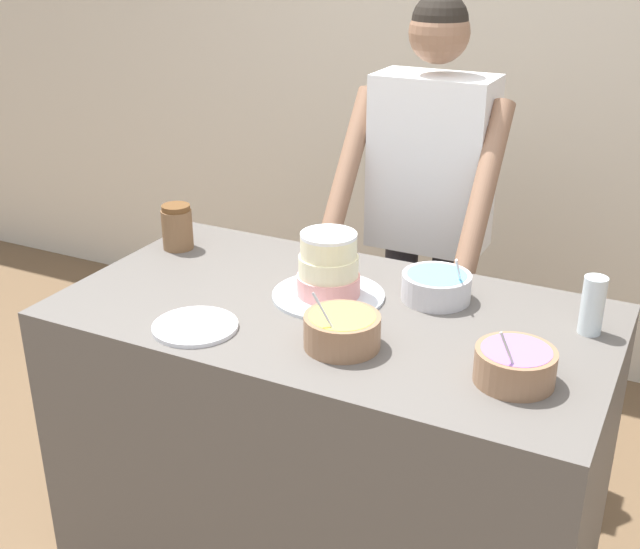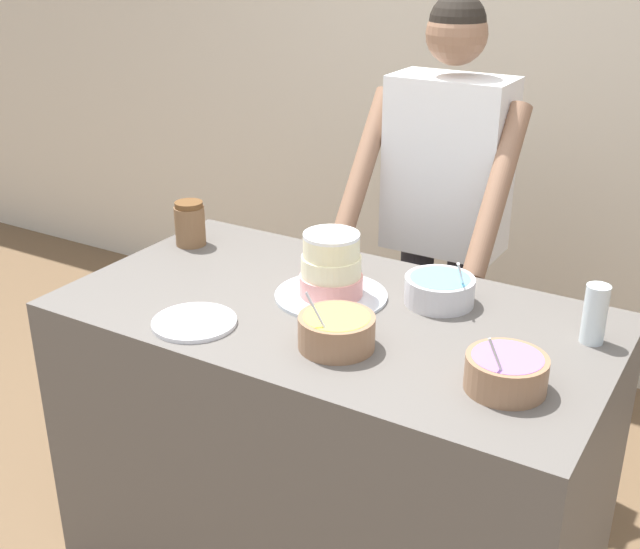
% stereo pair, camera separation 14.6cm
% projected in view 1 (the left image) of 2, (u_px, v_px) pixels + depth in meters
% --- Properties ---
extents(wall_back, '(10.00, 0.05, 2.60)m').
position_uv_depth(wall_back, '(499.00, 75.00, 3.42)').
color(wall_back, beige).
rests_on(wall_back, ground_plane).
extents(counter, '(1.54, 0.84, 0.90)m').
position_uv_depth(counter, '(332.00, 442.00, 2.43)').
color(counter, '#5B5651').
rests_on(counter, ground_plane).
extents(person_baker, '(0.56, 0.48, 1.69)m').
position_uv_depth(person_baker, '(428.00, 192.00, 2.84)').
color(person_baker, '#2D2D38').
rests_on(person_baker, ground_plane).
extents(cake, '(0.33, 0.33, 0.20)m').
position_uv_depth(cake, '(328.00, 271.00, 2.29)').
color(cake, silver).
rests_on(cake, counter).
extents(frosting_bowl_purple, '(0.19, 0.19, 0.16)m').
position_uv_depth(frosting_bowl_purple, '(515.00, 364.00, 1.87)').
color(frosting_bowl_purple, '#936B4C').
rests_on(frosting_bowl_purple, counter).
extents(frosting_bowl_blue, '(0.20, 0.20, 0.15)m').
position_uv_depth(frosting_bowl_blue, '(436.00, 286.00, 2.29)').
color(frosting_bowl_blue, silver).
rests_on(frosting_bowl_blue, counter).
extents(frosting_bowl_yellow, '(0.20, 0.20, 0.17)m').
position_uv_depth(frosting_bowl_yellow, '(342.00, 330.00, 2.03)').
color(frosting_bowl_yellow, '#936B4C').
rests_on(frosting_bowl_yellow, counter).
extents(drinking_glass, '(0.06, 0.06, 0.16)m').
position_uv_depth(drinking_glass, '(593.00, 305.00, 2.09)').
color(drinking_glass, silver).
rests_on(drinking_glass, counter).
extents(ceramic_plate, '(0.23, 0.23, 0.01)m').
position_uv_depth(ceramic_plate, '(195.00, 326.00, 2.14)').
color(ceramic_plate, silver).
rests_on(ceramic_plate, counter).
extents(stoneware_jar, '(0.10, 0.10, 0.15)m').
position_uv_depth(stoneware_jar, '(177.00, 227.00, 2.65)').
color(stoneware_jar, brown).
rests_on(stoneware_jar, counter).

